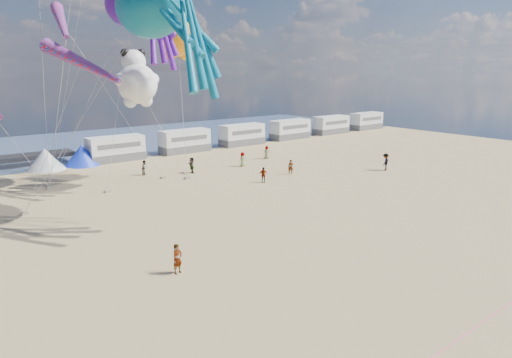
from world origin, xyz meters
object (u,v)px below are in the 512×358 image
object	(u,v)px
tent_white	(46,159)
beachgoer_6	(243,159)
beachgoer_5	(291,167)
kite_teddy_orange	(178,37)
motorhome_1	(185,141)
beachgoer_2	(385,162)
beachgoer_3	(263,175)
kite_octopus_teal	(151,6)
kite_panda	(137,84)
windsock_mid	(61,21)
sandbag_a	(25,214)
windsock_left	(81,63)
motorhome_5	(366,121)
tent_blue	(82,155)
motorhome_3	(290,129)
beachgoer_4	(192,165)
kite_octopus_purple	(129,4)
motorhome_0	(116,149)
standing_person	(177,259)
sandbag_e	(49,188)
beachgoer_1	(145,168)
motorhome_4	(331,125)
beachgoer_0	(267,152)
sandbag_c	(187,178)
sandbag_b	(108,191)
sandbag_d	(163,177)

from	to	relation	value
tent_white	beachgoer_6	world-z (taller)	tent_white
beachgoer_5	kite_teddy_orange	bearing A→B (deg)	-166.66
motorhome_1	beachgoer_2	xyz separation A→B (m)	(11.59, -23.44, -0.56)
beachgoer_3	kite_octopus_teal	size ratio (longest dim) A/B	0.14
kite_panda	windsock_mid	bearing A→B (deg)	174.96
beachgoer_3	kite_octopus_teal	xyz separation A→B (m)	(-12.12, -2.09, 14.47)
sandbag_a	windsock_left	distance (m)	12.37
motorhome_5	tent_white	world-z (taller)	motorhome_5
tent_blue	beachgoer_6	xyz separation A→B (m)	(14.09, -11.99, -0.39)
motorhome_3	beachgoer_4	xyz separation A→B (m)	(-24.72, -11.35, -0.66)
kite_octopus_purple	motorhome_3	bearing A→B (deg)	4.37
kite_panda	windsock_mid	size ratio (longest dim) A/B	1.01
motorhome_0	beachgoer_6	bearing A→B (deg)	-49.92
beachgoer_5	beachgoer_6	size ratio (longest dim) A/B	0.96
standing_person	kite_teddy_orange	xyz separation A→B (m)	(11.81, 20.20, 13.03)
sandbag_e	beachgoer_1	bearing A→B (deg)	-1.84
motorhome_4	standing_person	distance (m)	57.38
beachgoer_0	kite_octopus_purple	world-z (taller)	kite_octopus_purple
motorhome_4	kite_octopus_purple	xyz separation A→B (m)	(-40.00, -11.06, 15.14)
motorhome_0	kite_octopus_purple	distance (m)	18.86
beachgoer_0	beachgoer_6	distance (m)	5.33
motorhome_1	kite_panda	xyz separation A→B (m)	(-12.16, -13.16, 8.05)
motorhome_1	standing_person	size ratio (longest dim) A/B	3.92
beachgoer_6	kite_octopus_purple	distance (m)	19.94
standing_person	beachgoer_3	bearing A→B (deg)	25.06
sandbag_c	kite_panda	distance (m)	10.51
beachgoer_5	sandbag_b	world-z (taller)	beachgoer_5
kite_octopus_teal	kite_octopus_purple	bearing A→B (deg)	49.94
motorhome_1	beachgoer_6	size ratio (longest dim) A/B	4.05
motorhome_4	beachgoer_0	bearing A→B (deg)	-155.83
sandbag_d	windsock_left	distance (m)	16.39
motorhome_0	beachgoer_6	distance (m)	15.69
beachgoer_3	kite_panda	xyz separation A→B (m)	(-9.76, 6.17, 8.78)
motorhome_3	motorhome_4	world-z (taller)	same
beachgoer_1	kite_octopus_purple	bearing A→B (deg)	-163.30
beachgoer_3	sandbag_e	bearing A→B (deg)	-178.78
sandbag_c	windsock_left	bearing A→B (deg)	-154.23
kite_panda	beachgoer_3	bearing A→B (deg)	-52.12
standing_person	beachgoer_3	size ratio (longest dim) A/B	1.10
standing_person	beachgoer_5	world-z (taller)	standing_person
beachgoer_2	beachgoer_4	size ratio (longest dim) A/B	1.11
motorhome_3	motorhome_4	size ratio (longest dim) A/B	1.00
kite_octopus_purple	beachgoer_2	bearing A→B (deg)	-43.76
beachgoer_4	sandbag_c	world-z (taller)	beachgoer_4
beachgoer_6	kite_octopus_purple	size ratio (longest dim) A/B	0.16
motorhome_4	sandbag_e	world-z (taller)	motorhome_4
motorhome_5	sandbag_d	size ratio (longest dim) A/B	13.20
motorhome_3	motorhome_4	xyz separation A→B (m)	(9.50, 0.00, 0.00)
sandbag_b	sandbag_d	size ratio (longest dim) A/B	1.00
motorhome_0	sandbag_c	size ratio (longest dim) A/B	13.20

